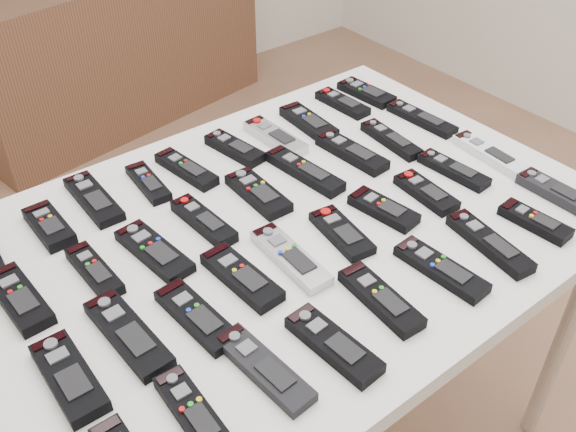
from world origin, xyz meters
TOP-DOWN VIEW (x-y plane):
  - ground at (0.00, 0.00)m, footprint 4.00×4.00m
  - table at (-0.11, -0.12)m, footprint 1.25×0.88m
  - sideboard at (0.39, 1.78)m, footprint 1.45×0.60m
  - remote_1 at (-0.49, 0.15)m, footprint 0.06×0.14m
  - remote_2 at (-0.38, 0.18)m, footprint 0.06×0.19m
  - remote_3 at (-0.26, 0.17)m, footprint 0.06×0.15m
  - remote_4 at (-0.17, 0.16)m, footprint 0.07×0.18m
  - remote_5 at (-0.04, 0.16)m, footprint 0.07×0.16m
  - remote_6 at (0.06, 0.14)m, footprint 0.06×0.18m
  - remote_7 at (0.17, 0.15)m, footprint 0.07×0.18m
  - remote_8 at (0.30, 0.17)m, footprint 0.06×0.16m
  - remote_9 at (0.39, 0.18)m, footprint 0.07×0.17m
  - remote_10 at (-0.61, -0.01)m, footprint 0.07×0.17m
  - remote_11 at (-0.48, -0.02)m, footprint 0.05×0.16m
  - remote_12 at (-0.36, -0.04)m, footprint 0.08×0.19m
  - remote_13 at (-0.24, -0.02)m, footprint 0.06×0.17m
  - remote_14 at (-0.10, -0.01)m, footprint 0.07×0.17m
  - remote_15 at (0.03, -0.01)m, footprint 0.07×0.21m
  - remote_16 at (0.16, -0.02)m, footprint 0.07×0.19m
  - remote_17 at (0.27, -0.03)m, footprint 0.06×0.18m
  - remote_18 at (0.41, -0.01)m, footprint 0.06×0.19m
  - remote_19 at (-0.61, -0.22)m, footprint 0.06×0.18m
  - remote_20 at (-0.50, -0.20)m, footprint 0.07×0.20m
  - remote_21 at (-0.39, -0.23)m, footprint 0.07×0.18m
  - remote_22 at (-0.28, -0.20)m, footprint 0.07×0.18m
  - remote_23 at (-0.17, -0.21)m, footprint 0.06×0.20m
  - remote_24 at (-0.05, -0.22)m, footprint 0.08×0.16m
  - remote_25 at (0.07, -0.22)m, footprint 0.08×0.15m
  - remote_26 at (0.18, -0.23)m, footprint 0.06×0.15m
  - remote_27 at (0.29, -0.21)m, footprint 0.06×0.17m
  - remote_28 at (0.41, -0.22)m, footprint 0.06×0.19m
  - remote_30 at (-0.49, -0.39)m, footprint 0.05×0.17m
  - remote_31 at (-0.36, -0.39)m, footprint 0.06×0.19m
  - remote_32 at (-0.25, -0.42)m, footprint 0.07×0.18m
  - remote_33 at (-0.12, -0.40)m, footprint 0.06×0.18m
  - remote_34 at (0.02, -0.41)m, footprint 0.07×0.19m
  - remote_35 at (0.15, -0.42)m, footprint 0.07×0.20m
  - remote_36 at (0.28, -0.43)m, footprint 0.06×0.15m
  - remote_37 at (0.40, -0.40)m, footprint 0.05×0.16m

SIDE VIEW (x-z plane):
  - ground at x=0.00m, z-range 0.00..0.00m
  - sideboard at x=0.39m, z-range 0.00..0.71m
  - table at x=-0.11m, z-range 0.33..1.11m
  - remote_3 at x=-0.26m, z-range 0.78..0.80m
  - remote_18 at x=0.41m, z-range 0.78..0.80m
  - remote_24 at x=-0.05m, z-range 0.78..0.80m
  - remote_9 at x=0.39m, z-range 0.78..0.80m
  - remote_2 at x=-0.38m, z-range 0.78..0.80m
  - remote_8 at x=0.30m, z-range 0.78..0.80m
  - remote_12 at x=-0.36m, z-range 0.78..0.80m
  - remote_27 at x=0.29m, z-range 0.78..0.80m
  - remote_21 at x=-0.39m, z-range 0.78..0.80m
  - remote_23 at x=-0.17m, z-range 0.78..0.80m
  - remote_26 at x=0.18m, z-range 0.78..0.80m
  - remote_31 at x=-0.36m, z-range 0.78..0.80m
  - remote_28 at x=0.41m, z-range 0.78..0.80m
  - remote_17 at x=0.27m, z-range 0.78..0.80m
  - remote_4 at x=-0.17m, z-range 0.78..0.80m
  - remote_34 at x=0.02m, z-range 0.78..0.80m
  - remote_11 at x=-0.48m, z-range 0.78..0.80m
  - remote_20 at x=-0.50m, z-range 0.78..0.80m
  - remote_36 at x=0.28m, z-range 0.78..0.80m
  - remote_14 at x=-0.10m, z-range 0.78..0.80m
  - remote_30 at x=-0.49m, z-range 0.78..0.80m
  - remote_25 at x=0.07m, z-range 0.78..0.80m
  - remote_5 at x=-0.04m, z-range 0.78..0.80m
  - remote_1 at x=-0.49m, z-range 0.78..0.80m
  - remote_7 at x=0.17m, z-range 0.78..0.80m
  - remote_6 at x=0.06m, z-range 0.78..0.80m
  - remote_37 at x=0.40m, z-range 0.78..0.80m
  - remote_35 at x=0.15m, z-range 0.78..0.80m
  - remote_33 at x=-0.12m, z-range 0.78..0.80m
  - remote_10 at x=-0.61m, z-range 0.78..0.80m
  - remote_16 at x=0.16m, z-range 0.78..0.80m
  - remote_32 at x=-0.25m, z-range 0.78..0.80m
  - remote_22 at x=-0.28m, z-range 0.78..0.80m
  - remote_13 at x=-0.24m, z-range 0.78..0.80m
  - remote_15 at x=0.03m, z-range 0.78..0.80m
  - remote_19 at x=-0.61m, z-range 0.78..0.80m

